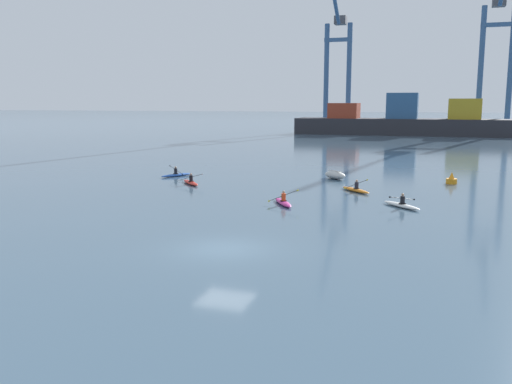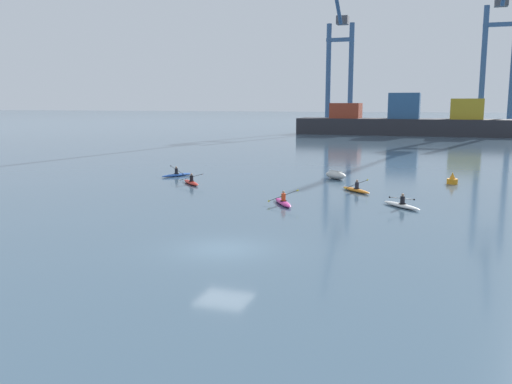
# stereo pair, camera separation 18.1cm
# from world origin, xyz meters

# --- Properties ---
(ground_plane) EXTENTS (800.00, 800.00, 0.00)m
(ground_plane) POSITION_xyz_m (0.00, 0.00, 0.00)
(ground_plane) COLOR #425B70
(container_barge) EXTENTS (45.25, 8.80, 8.89)m
(container_barge) POSITION_xyz_m (1.60, 98.54, 2.80)
(container_barge) COLOR #28282D
(container_barge) RESTS_ON ground
(gantry_crane_west) EXTENTS (6.75, 19.68, 37.82)m
(gantry_crane_west) POSITION_xyz_m (-15.27, 111.69, 17.94)
(gantry_crane_west) COLOR #335684
(gantry_crane_west) RESTS_ON ground
(gantry_crane_west_mid) EXTENTS (7.40, 20.16, 37.74)m
(gantry_crane_west_mid) POSITION_xyz_m (20.34, 112.07, 18.97)
(gantry_crane_west_mid) COLOR #335684
(gantry_crane_west_mid) RESTS_ON ground
(capsized_dinghy) EXTENTS (2.68, 2.54, 0.76)m
(capsized_dinghy) POSITION_xyz_m (0.50, 25.52, 0.35)
(capsized_dinghy) COLOR beige
(capsized_dinghy) RESTS_ON ground
(channel_buoy) EXTENTS (0.90, 0.90, 1.00)m
(channel_buoy) POSITION_xyz_m (10.45, 25.67, 0.36)
(channel_buoy) COLOR orange
(channel_buoy) RESTS_ON ground
(kayak_blue) EXTENTS (2.17, 3.27, 0.98)m
(kayak_blue) POSITION_xyz_m (-13.90, 22.50, 0.17)
(kayak_blue) COLOR #2856B2
(kayak_blue) RESTS_ON ground
(kayak_red) EXTENTS (2.76, 2.89, 0.95)m
(kayak_red) POSITION_xyz_m (-10.49, 18.40, 0.17)
(kayak_red) COLOR red
(kayak_red) RESTS_ON ground
(kayak_orange) EXTENTS (2.78, 2.88, 0.95)m
(kayak_orange) POSITION_xyz_m (3.35, 18.89, 0.17)
(kayak_orange) COLOR orange
(kayak_orange) RESTS_ON ground
(kayak_magenta) EXTENTS (2.27, 3.22, 1.02)m
(kayak_magenta) POSITION_xyz_m (-0.53, 11.92, 0.17)
(kayak_magenta) COLOR #C13384
(kayak_magenta) RESTS_ON ground
(kayak_white) EXTENTS (2.83, 2.83, 0.95)m
(kayak_white) POSITION_xyz_m (7.15, 13.40, 0.17)
(kayak_white) COLOR silver
(kayak_white) RESTS_ON ground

